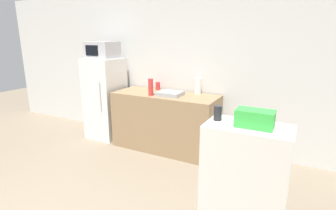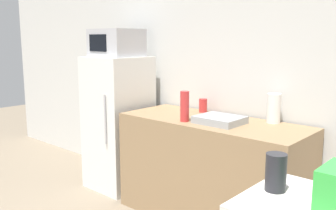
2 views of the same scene
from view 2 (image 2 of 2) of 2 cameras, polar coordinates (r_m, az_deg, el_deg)
The scene contains 9 objects.
wall_back at distance 3.63m, azimuth 9.65°, elevation 4.52°, with size 8.00×0.06×2.60m, color silver.
refrigerator at distance 4.17m, azimuth -7.56°, elevation -2.69°, with size 0.59×0.62×1.45m.
microwave at distance 4.07m, azimuth -7.86°, elevation 9.37°, with size 0.49×0.42×0.29m.
counter at distance 3.45m, azimuth 6.56°, elevation -9.89°, with size 1.71×0.68×0.93m, color #937551.
sink_basin at distance 3.20m, azimuth 7.87°, elevation -2.24°, with size 0.38×0.31×0.06m, color #9EA3A8.
bottle_tall at distance 3.23m, azimuth 2.55°, elevation -0.20°, with size 0.08×0.08×0.26m, color red.
bottle_short at distance 3.66m, azimuth 5.36°, elevation -0.07°, with size 0.08×0.08×0.13m, color red.
jar at distance 1.31m, azimuth 16.11°, elevation -9.82°, with size 0.07×0.07×0.13m, color #232328.
paper_towel_roll at distance 3.29m, azimuth 15.82°, elevation -0.49°, with size 0.11×0.11×0.25m, color white.
Camera 2 is at (1.91, 0.19, 1.64)m, focal length 40.00 mm.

